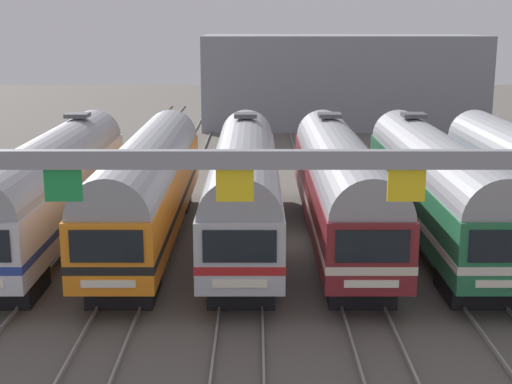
# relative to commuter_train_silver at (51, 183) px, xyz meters

# --- Properties ---
(ground_plane) EXTENTS (160.00, 160.00, 0.00)m
(ground_plane) POSITION_rel_commuter_train_silver_xyz_m (10.23, 0.00, -2.69)
(ground_plane) COLOR #5B564F
(track_bed) EXTENTS (21.96, 70.00, 0.15)m
(track_bed) POSITION_rel_commuter_train_silver_xyz_m (10.23, 17.00, -2.61)
(track_bed) COLOR gray
(track_bed) RESTS_ON ground
(commuter_train_silver) EXTENTS (2.88, 18.06, 5.05)m
(commuter_train_silver) POSITION_rel_commuter_train_silver_xyz_m (0.00, 0.00, 0.00)
(commuter_train_silver) COLOR silver
(commuter_train_silver) RESTS_ON ground
(commuter_train_orange) EXTENTS (2.88, 18.06, 4.77)m
(commuter_train_orange) POSITION_rel_commuter_train_silver_xyz_m (4.09, -0.00, -0.00)
(commuter_train_orange) COLOR orange
(commuter_train_orange) RESTS_ON ground
(commuter_train_stainless) EXTENTS (2.88, 18.06, 5.05)m
(commuter_train_stainless) POSITION_rel_commuter_train_silver_xyz_m (8.18, 0.00, 0.00)
(commuter_train_stainless) COLOR #B2B5BA
(commuter_train_stainless) RESTS_ON ground
(commuter_train_maroon) EXTENTS (2.88, 18.06, 5.05)m
(commuter_train_maroon) POSITION_rel_commuter_train_silver_xyz_m (12.27, 0.00, 0.00)
(commuter_train_maroon) COLOR maroon
(commuter_train_maroon) RESTS_ON ground
(commuter_train_green) EXTENTS (2.88, 18.06, 5.05)m
(commuter_train_green) POSITION_rel_commuter_train_silver_xyz_m (16.36, 0.00, 0.00)
(commuter_train_green) COLOR #236B42
(commuter_train_green) RESTS_ON ground
(catenary_gantry) EXTENTS (25.69, 0.44, 6.97)m
(catenary_gantry) POSITION_rel_commuter_train_silver_xyz_m (10.23, -13.50, 2.66)
(catenary_gantry) COLOR gray
(catenary_gantry) RESTS_ON ground
(maintenance_building) EXTENTS (24.79, 10.00, 8.13)m
(maintenance_building) POSITION_rel_commuter_train_silver_xyz_m (16.42, 36.86, 1.38)
(maintenance_building) COLOR gray
(maintenance_building) RESTS_ON ground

